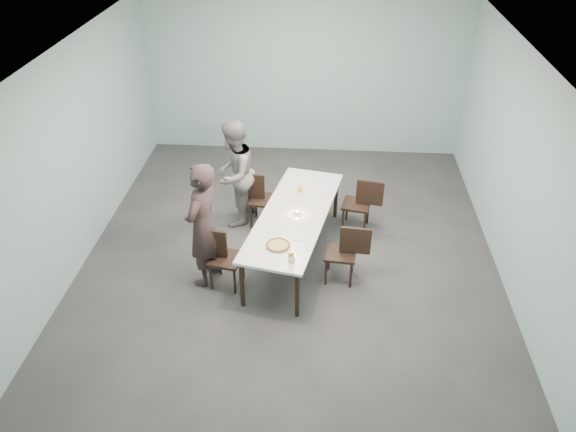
# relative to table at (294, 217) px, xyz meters

# --- Properties ---
(ground) EXTENTS (7.00, 7.00, 0.00)m
(ground) POSITION_rel_table_xyz_m (-0.06, 0.08, -0.69)
(ground) COLOR #333335
(ground) RESTS_ON ground
(room_shell) EXTENTS (6.02, 7.02, 3.01)m
(room_shell) POSITION_rel_table_xyz_m (-0.06, 0.08, 1.33)
(room_shell) COLOR #8FB4B5
(room_shell) RESTS_ON ground
(table) EXTENTS (1.39, 2.73, 0.75)m
(table) POSITION_rel_table_xyz_m (0.00, 0.00, 0.00)
(table) COLOR white
(table) RESTS_ON ground
(chair_near_left) EXTENTS (0.64, 0.49, 0.87)m
(chair_near_left) POSITION_rel_table_xyz_m (-0.95, -0.68, -0.19)
(chair_near_left) COLOR black
(chair_near_left) RESTS_ON ground
(chair_far_left) EXTENTS (0.63, 0.46, 0.87)m
(chair_far_left) POSITION_rel_table_xyz_m (-0.62, 0.87, -0.19)
(chair_far_left) COLOR black
(chair_far_left) RESTS_ON ground
(chair_near_right) EXTENTS (0.63, 0.46, 0.87)m
(chair_near_right) POSITION_rel_table_xyz_m (0.75, -0.47, -0.19)
(chair_near_right) COLOR black
(chair_near_right) RESTS_ON ground
(chair_far_right) EXTENTS (0.64, 0.49, 0.87)m
(chair_far_right) POSITION_rel_table_xyz_m (1.00, 0.81, -0.19)
(chair_far_right) COLOR black
(chair_far_right) RESTS_ON ground
(diner_near) EXTENTS (0.59, 0.75, 1.80)m
(diner_near) POSITION_rel_table_xyz_m (-1.17, -0.61, 0.21)
(diner_near) COLOR black
(diner_near) RESTS_ON ground
(diner_far) EXTENTS (0.83, 0.97, 1.72)m
(diner_far) POSITION_rel_table_xyz_m (-0.99, 0.89, 0.17)
(diner_far) COLOR slate
(diner_far) RESTS_ON ground
(pizza) EXTENTS (0.34, 0.34, 0.04)m
(pizza) POSITION_rel_table_xyz_m (-0.16, -0.80, 0.08)
(pizza) COLOR white
(pizza) RESTS_ON table
(side_plate) EXTENTS (0.18, 0.18, 0.01)m
(side_plate) POSITION_rel_table_xyz_m (0.08, -0.57, 0.06)
(side_plate) COLOR white
(side_plate) RESTS_ON table
(beer_glass) EXTENTS (0.08, 0.08, 0.15)m
(beer_glass) POSITION_rel_table_xyz_m (0.03, -1.10, 0.13)
(beer_glass) COLOR gold
(beer_glass) RESTS_ON table
(water_tumbler) EXTENTS (0.08, 0.08, 0.09)m
(water_tumbler) POSITION_rel_table_xyz_m (0.04, -1.11, 0.10)
(water_tumbler) COLOR silver
(water_tumbler) RESTS_ON table
(tealight) EXTENTS (0.06, 0.06, 0.05)m
(tealight) POSITION_rel_table_xyz_m (0.04, -0.01, 0.08)
(tealight) COLOR silver
(tealight) RESTS_ON table
(amber_tumbler) EXTENTS (0.07, 0.07, 0.08)m
(amber_tumbler) POSITION_rel_table_xyz_m (0.04, 0.62, 0.10)
(amber_tumbler) COLOR gold
(amber_tumbler) RESTS_ON table
(menu) EXTENTS (0.34, 0.27, 0.01)m
(menu) POSITION_rel_table_xyz_m (0.03, 0.96, 0.06)
(menu) COLOR silver
(menu) RESTS_ON table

